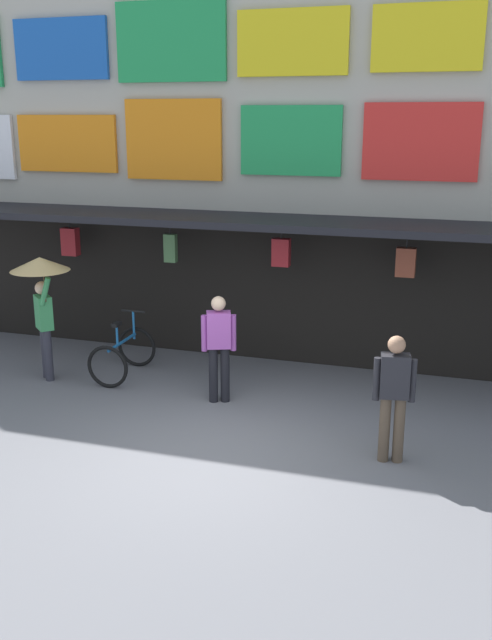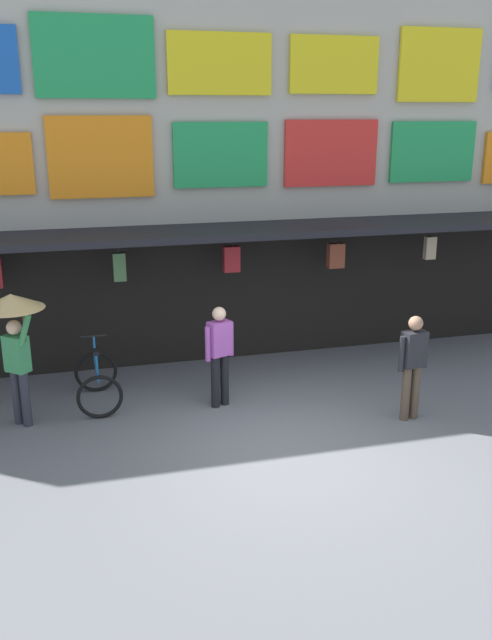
{
  "view_description": "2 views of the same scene",
  "coord_description": "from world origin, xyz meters",
  "px_view_note": "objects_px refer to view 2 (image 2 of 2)",
  "views": [
    {
      "loc": [
        2.96,
        -8.01,
        4.28
      ],
      "look_at": [
        -0.24,
        2.22,
        1.22
      ],
      "focal_mm": 40.4,
      "sensor_mm": 36.0,
      "label": 1
    },
    {
      "loc": [
        -2.7,
        -8.11,
        4.61
      ],
      "look_at": [
        0.09,
        2.53,
        1.2
      ],
      "focal_mm": 37.73,
      "sensor_mm": 36.0,
      "label": 2
    }
  ],
  "objects_px": {
    "bicycle_parked": "(98,382)",
    "pedestrian_with_umbrella": "(13,323)",
    "pedestrian_in_red": "(220,351)",
    "pedestrian_in_blue": "(413,362)"
  },
  "relations": [
    {
      "from": "pedestrian_in_blue",
      "to": "bicycle_parked",
      "type": "bearing_deg",
      "value": 159.03
    },
    {
      "from": "bicycle_parked",
      "to": "pedestrian_in_blue",
      "type": "relative_size",
      "value": 0.69
    },
    {
      "from": "pedestrian_with_umbrella",
      "to": "pedestrian_in_red",
      "type": "distance_m",
      "value": 3.16
    },
    {
      "from": "bicycle_parked",
      "to": "pedestrian_in_blue",
      "type": "height_order",
      "value": "pedestrian_in_blue"
    },
    {
      "from": "pedestrian_with_umbrella",
      "to": "pedestrian_in_red",
      "type": "bearing_deg",
      "value": -1.62
    },
    {
      "from": "pedestrian_with_umbrella",
      "to": "pedestrian_in_blue",
      "type": "distance_m",
      "value": 6.03
    },
    {
      "from": "bicycle_parked",
      "to": "pedestrian_with_umbrella",
      "type": "height_order",
      "value": "pedestrian_with_umbrella"
    },
    {
      "from": "pedestrian_in_blue",
      "to": "pedestrian_in_red",
      "type": "bearing_deg",
      "value": 155.87
    },
    {
      "from": "pedestrian_in_red",
      "to": "pedestrian_in_blue",
      "type": "height_order",
      "value": "same"
    },
    {
      "from": "bicycle_parked",
      "to": "pedestrian_in_red",
      "type": "distance_m",
      "value": 2.08
    }
  ]
}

